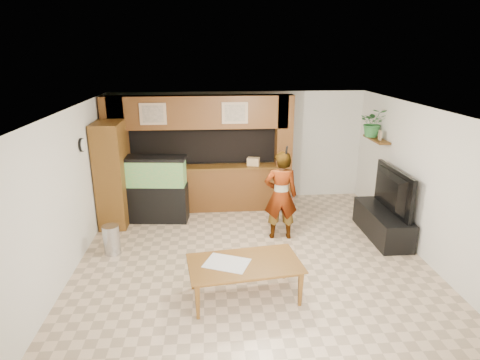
{
  "coord_description": "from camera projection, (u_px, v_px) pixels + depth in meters",
  "views": [
    {
      "loc": [
        -0.71,
        -6.17,
        3.5
      ],
      "look_at": [
        -0.17,
        0.6,
        1.3
      ],
      "focal_mm": 30.0,
      "sensor_mm": 36.0,
      "label": 1
    }
  ],
  "objects": [
    {
      "name": "floor",
      "position": [
        253.0,
        261.0,
        6.98
      ],
      "size": [
        6.5,
        6.5,
        0.0
      ],
      "primitive_type": "plane",
      "color": "#CAAC8C",
      "rests_on": "ground"
    },
    {
      "name": "ceiling",
      "position": [
        254.0,
        112.0,
        6.18
      ],
      "size": [
        6.5,
        6.5,
        0.0
      ],
      "primitive_type": "plane",
      "color": "white",
      "rests_on": "wall_back"
    },
    {
      "name": "wall_back",
      "position": [
        238.0,
        146.0,
        9.66
      ],
      "size": [
        6.0,
        0.0,
        6.0
      ],
      "primitive_type": "plane",
      "rotation": [
        1.57,
        0.0,
        0.0
      ],
      "color": "silver",
      "rests_on": "floor"
    },
    {
      "name": "wall_left",
      "position": [
        66.0,
        196.0,
        6.36
      ],
      "size": [
        0.0,
        6.5,
        6.5
      ],
      "primitive_type": "plane",
      "rotation": [
        1.57,
        0.0,
        1.57
      ],
      "color": "silver",
      "rests_on": "floor"
    },
    {
      "name": "wall_right",
      "position": [
        429.0,
        186.0,
        6.81
      ],
      "size": [
        0.0,
        6.5,
        6.5
      ],
      "primitive_type": "plane",
      "rotation": [
        1.57,
        0.0,
        -1.57
      ],
      "color": "silver",
      "rests_on": "floor"
    },
    {
      "name": "partition",
      "position": [
        198.0,
        153.0,
        9.01
      ],
      "size": [
        4.2,
        0.99,
        2.6
      ],
      "color": "brown",
      "rests_on": "floor"
    },
    {
      "name": "wall_clock",
      "position": [
        82.0,
        145.0,
        7.12
      ],
      "size": [
        0.05,
        0.25,
        0.25
      ],
      "color": "black",
      "rests_on": "wall_left"
    },
    {
      "name": "wall_shelf",
      "position": [
        376.0,
        139.0,
        8.52
      ],
      "size": [
        0.25,
        0.9,
        0.04
      ],
      "primitive_type": "cube",
      "color": "brown",
      "rests_on": "wall_right"
    },
    {
      "name": "pantry_cabinet",
      "position": [
        112.0,
        175.0,
        8.2
      ],
      "size": [
        0.54,
        0.88,
        2.16
      ],
      "primitive_type": "cube",
      "color": "brown",
      "rests_on": "floor"
    },
    {
      "name": "trash_can",
      "position": [
        112.0,
        240.0,
        7.18
      ],
      "size": [
        0.29,
        0.29,
        0.54
      ],
      "primitive_type": "cylinder",
      "color": "#B2B2B7",
      "rests_on": "floor"
    },
    {
      "name": "aquarium",
      "position": [
        157.0,
        190.0,
        8.48
      ],
      "size": [
        1.28,
        0.48,
        1.41
      ],
      "rotation": [
        0.0,
        0.0,
        -0.1
      ],
      "color": "black",
      "rests_on": "floor"
    },
    {
      "name": "tv_stand",
      "position": [
        382.0,
        223.0,
        7.86
      ],
      "size": [
        0.59,
        1.62,
        0.54
      ],
      "primitive_type": "cube",
      "color": "black",
      "rests_on": "floor"
    },
    {
      "name": "television",
      "position": [
        386.0,
        190.0,
        7.65
      ],
      "size": [
        0.21,
        1.46,
        0.84
      ],
      "primitive_type": "imported",
      "rotation": [
        0.0,
        0.0,
        1.58
      ],
      "color": "black",
      "rests_on": "tv_stand"
    },
    {
      "name": "photo_frame",
      "position": [
        380.0,
        135.0,
        8.34
      ],
      "size": [
        0.04,
        0.15,
        0.2
      ],
      "primitive_type": "cube",
      "rotation": [
        0.0,
        0.0,
        -0.1
      ],
      "color": "tan",
      "rests_on": "wall_shelf"
    },
    {
      "name": "potted_plant",
      "position": [
        373.0,
        123.0,
        8.59
      ],
      "size": [
        0.67,
        0.62,
        0.61
      ],
      "primitive_type": "imported",
      "rotation": [
        0.0,
        0.0,
        -0.29
      ],
      "color": "#2D7235",
      "rests_on": "wall_shelf"
    },
    {
      "name": "person",
      "position": [
        281.0,
        195.0,
        7.63
      ],
      "size": [
        0.66,
        0.45,
        1.74
      ],
      "primitive_type": "imported",
      "rotation": [
        0.0,
        0.0,
        3.08
      ],
      "color": "#9B7C55",
      "rests_on": "floor"
    },
    {
      "name": "microphone",
      "position": [
        287.0,
        150.0,
        7.2
      ],
      "size": [
        0.04,
        0.11,
        0.17
      ],
      "primitive_type": "cylinder",
      "rotation": [
        0.44,
        0.0,
        0.0
      ],
      "color": "black",
      "rests_on": "person"
    },
    {
      "name": "dining_table",
      "position": [
        245.0,
        281.0,
        5.86
      ],
      "size": [
        1.73,
        1.11,
        0.57
      ],
      "primitive_type": "imported",
      "rotation": [
        0.0,
        0.0,
        0.13
      ],
      "color": "brown",
      "rests_on": "floor"
    },
    {
      "name": "newspaper_a",
      "position": [
        227.0,
        263.0,
        5.78
      ],
      "size": [
        0.74,
        0.65,
        0.01
      ],
      "primitive_type": "cube",
      "rotation": [
        0.0,
        0.0,
        -0.4
      ],
      "color": "silver",
      "rests_on": "dining_table"
    },
    {
      "name": "counter_box",
      "position": [
        253.0,
        162.0,
        8.98
      ],
      "size": [
        0.3,
        0.25,
        0.18
      ],
      "primitive_type": "cube",
      "rotation": [
        0.0,
        0.0,
        -0.31
      ],
      "color": "tan",
      "rests_on": "partition"
    }
  ]
}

